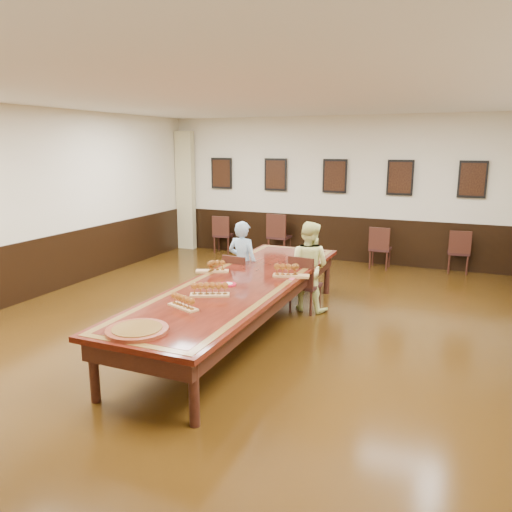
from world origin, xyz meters
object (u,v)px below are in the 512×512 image
at_px(chair_man, 240,280).
at_px(spare_chair_a, 223,234).
at_px(person_man, 243,264).
at_px(person_woman, 308,266).
at_px(spare_chair_c, 380,247).
at_px(spare_chair_b, 280,235).
at_px(carved_platter, 137,330).
at_px(chair_woman, 305,283).
at_px(spare_chair_d, 459,251).
at_px(conference_table, 242,291).

xyz_separation_m(chair_man, spare_chair_a, (-2.15, 3.67, 0.02)).
bearing_deg(person_man, chair_man, 90.00).
bearing_deg(person_woman, spare_chair_c, -94.11).
height_order(spare_chair_c, person_woman, person_woman).
xyz_separation_m(chair_man, person_woman, (1.06, 0.28, 0.27)).
bearing_deg(spare_chair_b, spare_chair_a, 4.79).
relative_size(person_woman, carved_platter, 2.15).
height_order(chair_woman, spare_chair_a, spare_chair_a).
relative_size(spare_chair_b, person_man, 0.74).
distance_m(spare_chair_d, conference_table, 5.53).
height_order(chair_man, spare_chair_c, spare_chair_c).
bearing_deg(person_man, spare_chair_c, -110.18).
bearing_deg(spare_chair_b, carved_platter, 101.42).
height_order(person_man, person_woman, person_woman).
bearing_deg(chair_woman, spare_chair_d, -114.48).
xyz_separation_m(chair_man, person_man, (0.01, 0.09, 0.26)).
height_order(person_woman, carved_platter, person_woman).
relative_size(spare_chair_b, person_woman, 0.73).
relative_size(chair_man, spare_chair_a, 0.96).
bearing_deg(conference_table, spare_chair_d, 61.18).
bearing_deg(person_woman, spare_chair_a, -40.27).
bearing_deg(conference_table, carved_platter, -94.19).
bearing_deg(spare_chair_c, spare_chair_d, -169.65).
xyz_separation_m(conference_table, carved_platter, (-0.16, -2.14, 0.16)).
relative_size(chair_man, conference_table, 0.17).
xyz_separation_m(spare_chair_b, carved_platter, (1.07, -6.93, 0.26)).
distance_m(spare_chair_a, spare_chair_b, 1.45).
height_order(chair_man, chair_woman, chair_woman).
relative_size(spare_chair_a, person_woman, 0.64).
relative_size(chair_woman, spare_chair_a, 1.00).
bearing_deg(person_woman, spare_chair_d, -115.04).
distance_m(chair_man, person_man, 0.28).
xyz_separation_m(spare_chair_c, spare_chair_d, (1.53, 0.27, -0.00)).
xyz_separation_m(spare_chair_b, spare_chair_d, (3.89, 0.05, -0.07)).
bearing_deg(spare_chair_d, conference_table, 56.36).
bearing_deg(person_man, spare_chair_b, -73.46).
relative_size(chair_woman, person_woman, 0.64).
relative_size(spare_chair_c, carved_platter, 1.37).
bearing_deg(person_man, spare_chair_a, -53.41).
relative_size(person_man, conference_table, 0.28).
bearing_deg(chair_woman, spare_chair_c, -93.99).
bearing_deg(person_woman, person_man, 16.54).
bearing_deg(conference_table, chair_man, 116.22).
bearing_deg(conference_table, person_man, 114.01).
relative_size(chair_woman, carved_platter, 1.38).
bearing_deg(carved_platter, chair_woman, 78.70).
distance_m(conference_table, carved_platter, 2.15).
height_order(spare_chair_b, person_man, person_man).
distance_m(chair_man, spare_chair_d, 4.94).
height_order(spare_chair_d, person_man, person_man).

